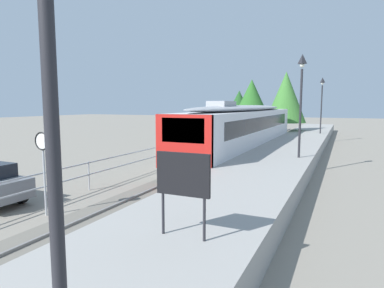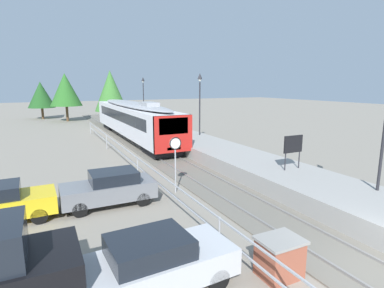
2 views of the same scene
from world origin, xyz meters
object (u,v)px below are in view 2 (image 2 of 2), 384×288
at_px(platform_lamp_mid_platform, 200,92).
at_px(platform_notice_board, 293,145).
at_px(parked_hatchback_silver, 157,262).
at_px(brick_utility_cabinet, 279,257).
at_px(speed_limit_sign, 175,151).
at_px(commuter_train, 133,117).
at_px(platform_lamp_far_end, 143,90).
at_px(parked_hatchback_grey, 110,188).

relative_size(platform_lamp_mid_platform, platform_notice_board, 2.97).
bearing_deg(platform_notice_board, parked_hatchback_silver, -152.24).
bearing_deg(platform_lamp_mid_platform, brick_utility_cabinet, -110.96).
xyz_separation_m(platform_notice_board, speed_limit_sign, (-5.94, 1.68, -0.06)).
bearing_deg(commuter_train, platform_lamp_mid_platform, -50.55).
relative_size(platform_lamp_far_end, parked_hatchback_silver, 1.31).
relative_size(parked_hatchback_silver, parked_hatchback_grey, 1.02).
xyz_separation_m(platform_lamp_far_end, parked_hatchback_grey, (-10.03, -26.79, -3.83)).
height_order(commuter_train, platform_lamp_far_end, platform_lamp_far_end).
bearing_deg(parked_hatchback_silver, platform_lamp_far_end, 73.03).
relative_size(brick_utility_cabinet, parked_hatchback_grey, 0.30).
xyz_separation_m(speed_limit_sign, brick_utility_cabinet, (-0.09, -7.51, -1.55)).
distance_m(platform_lamp_far_end, brick_utility_cabinet, 35.08).
height_order(brick_utility_cabinet, parked_hatchback_silver, parked_hatchback_silver).
xyz_separation_m(platform_lamp_mid_platform, parked_hatchback_silver, (-10.14, -17.01, -3.83)).
bearing_deg(parked_hatchback_silver, parked_hatchback_grey, 89.00).
height_order(platform_lamp_mid_platform, platform_lamp_far_end, same).
xyz_separation_m(speed_limit_sign, parked_hatchback_silver, (-3.35, -6.57, -1.33)).
xyz_separation_m(commuter_train, platform_lamp_far_end, (4.48, 10.77, 2.47)).
xyz_separation_m(platform_lamp_mid_platform, speed_limit_sign, (-6.79, -10.44, -2.50)).
relative_size(platform_lamp_mid_platform, parked_hatchback_grey, 1.34).
bearing_deg(platform_lamp_far_end, commuter_train, -112.60).
relative_size(brick_utility_cabinet, parked_hatchback_silver, 0.30).
xyz_separation_m(brick_utility_cabinet, parked_hatchback_grey, (-3.15, 7.37, 0.22)).
distance_m(platform_lamp_far_end, parked_hatchback_silver, 34.95).
relative_size(platform_lamp_far_end, brick_utility_cabinet, 4.42).
relative_size(commuter_train, brick_utility_cabinet, 17.07).
bearing_deg(commuter_train, parked_hatchback_silver, -104.14).
distance_m(commuter_train, speed_limit_sign, 16.05).
bearing_deg(commuter_train, parked_hatchback_grey, -109.08).
height_order(platform_lamp_far_end, parked_hatchback_silver, platform_lamp_far_end).
bearing_deg(platform_notice_board, brick_utility_cabinet, -135.96).
bearing_deg(parked_hatchback_silver, commuter_train, 75.86).
relative_size(speed_limit_sign, brick_utility_cabinet, 2.32).
relative_size(commuter_train, platform_lamp_mid_platform, 3.86).
distance_m(platform_lamp_mid_platform, platform_notice_board, 12.39).
height_order(parked_hatchback_silver, parked_hatchback_grey, same).
xyz_separation_m(commuter_train, speed_limit_sign, (-2.30, -15.88, -0.03)).
height_order(commuter_train, platform_lamp_mid_platform, platform_lamp_mid_platform).
bearing_deg(parked_hatchback_silver, speed_limit_sign, 62.98).
height_order(platform_notice_board, parked_hatchback_grey, platform_notice_board).
bearing_deg(speed_limit_sign, platform_lamp_far_end, 75.71).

